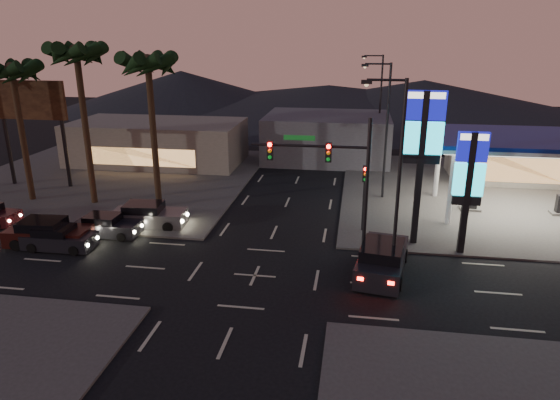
% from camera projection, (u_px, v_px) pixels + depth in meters
% --- Properties ---
extents(ground, '(140.00, 140.00, 0.00)m').
position_uv_depth(ground, '(255.00, 276.00, 25.83)').
color(ground, black).
rests_on(ground, ground).
extents(corner_lot_ne, '(24.00, 24.00, 0.12)m').
position_uv_depth(corner_lot_ne, '(500.00, 195.00, 38.46)').
color(corner_lot_ne, '#47443F').
rests_on(corner_lot_ne, ground).
extents(corner_lot_nw, '(24.00, 24.00, 0.12)m').
position_uv_depth(corner_lot_nw, '(111.00, 178.00, 43.15)').
color(corner_lot_nw, '#47443F').
rests_on(corner_lot_nw, ground).
extents(gas_station, '(12.20, 8.20, 5.47)m').
position_uv_depth(gas_station, '(526.00, 142.00, 33.13)').
color(gas_station, silver).
rests_on(gas_station, ground).
extents(convenience_store, '(10.00, 6.00, 4.00)m').
position_uv_depth(convenience_store, '(512.00, 157.00, 42.24)').
color(convenience_store, '#726B5B').
rests_on(convenience_store, ground).
extents(pylon_sign_tall, '(2.20, 0.35, 9.00)m').
position_uv_depth(pylon_sign_tall, '(423.00, 138.00, 27.72)').
color(pylon_sign_tall, black).
rests_on(pylon_sign_tall, ground).
extents(pylon_sign_short, '(1.60, 0.35, 7.00)m').
position_uv_depth(pylon_sign_short, '(469.00, 175.00, 26.96)').
color(pylon_sign_short, black).
rests_on(pylon_sign_short, ground).
extents(traffic_signal_mast, '(6.10, 0.39, 8.00)m').
position_uv_depth(traffic_signal_mast, '(333.00, 171.00, 25.49)').
color(traffic_signal_mast, black).
rests_on(traffic_signal_mast, ground).
extents(pedestal_signal, '(0.32, 0.39, 4.30)m').
position_uv_depth(pedestal_signal, '(365.00, 188.00, 30.64)').
color(pedestal_signal, black).
rests_on(pedestal_signal, ground).
extents(streetlight_near, '(2.14, 0.25, 10.00)m').
position_uv_depth(streetlight_near, '(396.00, 169.00, 23.97)').
color(streetlight_near, black).
rests_on(streetlight_near, ground).
extents(streetlight_mid, '(2.14, 0.25, 10.00)m').
position_uv_depth(streetlight_mid, '(384.00, 124.00, 36.15)').
color(streetlight_mid, black).
rests_on(streetlight_mid, ground).
extents(streetlight_far, '(2.14, 0.25, 10.00)m').
position_uv_depth(streetlight_far, '(378.00, 100.00, 49.27)').
color(streetlight_far, black).
rests_on(streetlight_far, ground).
extents(palm_a, '(4.41, 4.41, 10.86)m').
position_uv_depth(palm_a, '(149.00, 73.00, 33.07)').
color(palm_a, black).
rests_on(palm_a, ground).
extents(palm_b, '(4.41, 4.41, 11.46)m').
position_uv_depth(palm_b, '(78.00, 64.00, 33.63)').
color(palm_b, black).
rests_on(palm_b, ground).
extents(palm_c, '(4.41, 4.41, 10.26)m').
position_uv_depth(palm_c, '(13.00, 79.00, 34.71)').
color(palm_c, black).
rests_on(palm_c, ground).
extents(billboard, '(6.00, 0.30, 8.50)m').
position_uv_depth(billboard, '(31.00, 109.00, 39.01)').
color(billboard, black).
rests_on(billboard, ground).
extents(building_far_west, '(16.00, 8.00, 4.00)m').
position_uv_depth(building_far_west, '(158.00, 142.00, 47.87)').
color(building_far_west, '#726B5B').
rests_on(building_far_west, ground).
extents(building_far_mid, '(12.00, 9.00, 4.40)m').
position_uv_depth(building_far_mid, '(327.00, 137.00, 49.21)').
color(building_far_mid, '#4C4C51').
rests_on(building_far_mid, ground).
extents(hill_left, '(40.00, 40.00, 6.00)m').
position_uv_depth(hill_left, '(182.00, 89.00, 84.78)').
color(hill_left, black).
rests_on(hill_left, ground).
extents(hill_right, '(50.00, 50.00, 5.00)m').
position_uv_depth(hill_right, '(423.00, 96.00, 79.07)').
color(hill_right, black).
rests_on(hill_right, ground).
extents(hill_center, '(60.00, 60.00, 4.00)m').
position_uv_depth(hill_center, '(329.00, 98.00, 81.43)').
color(hill_center, black).
rests_on(hill_center, ground).
extents(car_lane_a_front, '(4.19, 1.81, 1.35)m').
position_uv_depth(car_lane_a_front, '(59.00, 238.00, 28.92)').
color(car_lane_a_front, black).
rests_on(car_lane_a_front, ground).
extents(car_lane_a_mid, '(4.99, 2.33, 1.59)m').
position_uv_depth(car_lane_a_mid, '(48.00, 234.00, 29.33)').
color(car_lane_a_mid, black).
rests_on(car_lane_a_mid, ground).
extents(car_lane_b_front, '(4.90, 2.32, 1.56)m').
position_uv_depth(car_lane_b_front, '(148.00, 216.00, 32.24)').
color(car_lane_b_front, '#4E4D50').
rests_on(car_lane_b_front, ground).
extents(car_lane_b_mid, '(4.10, 1.75, 1.33)m').
position_uv_depth(car_lane_b_mid, '(107.00, 226.00, 30.82)').
color(car_lane_b_mid, black).
rests_on(car_lane_b_mid, ground).
extents(suv_station, '(3.01, 5.55, 1.76)m').
position_uv_depth(suv_station, '(382.00, 259.00, 25.81)').
color(suv_station, black).
rests_on(suv_station, ground).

